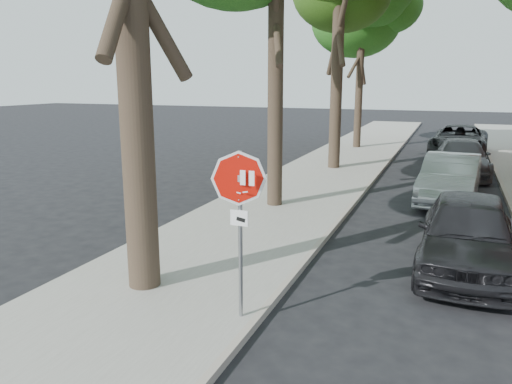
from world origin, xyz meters
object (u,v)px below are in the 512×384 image
car_c (462,158)px  stop_sign (239,203)px  car_d (459,141)px  car_b (450,179)px  tree_far (362,12)px  car_a (468,233)px

car_c → stop_sign: bearing=-105.5°
car_d → car_c: bearing=-85.0°
car_d → car_b: bearing=-87.5°
car_c → car_d: 5.50m
tree_far → car_d: (5.24, -0.94, -6.44)m
stop_sign → car_a: stop_sign is taller
tree_far → car_a: bearing=-73.0°
car_c → tree_far: bearing=126.7°
car_c → car_d: (-0.08, 5.50, 0.07)m
stop_sign → car_b: 10.23m
car_a → car_c: (0.00, 10.94, -0.06)m
stop_sign → car_b: (2.92, 9.73, -1.21)m
car_b → car_a: bearing=-81.6°
tree_far → car_b: 14.02m
stop_sign → car_a: bearing=48.7°
car_c → car_d: size_ratio=0.88×
car_a → tree_far: bearing=108.1°
tree_far → car_b: size_ratio=2.08×
car_b → car_c: (0.38, 4.97, -0.03)m
car_a → car_c: size_ratio=0.92×
stop_sign → tree_far: bearing=95.5°
stop_sign → car_a: (3.30, 3.76, -1.18)m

